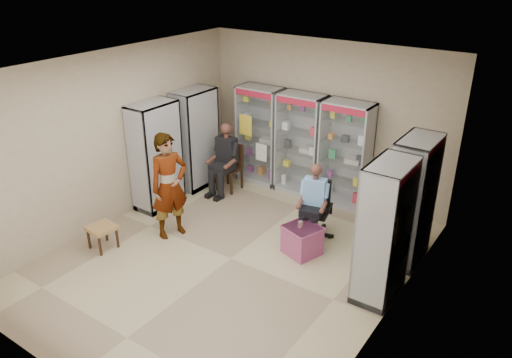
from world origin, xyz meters
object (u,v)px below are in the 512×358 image
Objects in this scene: cabinet_back_mid at (301,145)px; office_chair at (316,209)px; woven_stool_b at (103,237)px; standing_man at (169,186)px; cabinet_left_far at (196,139)px; cabinet_left_near at (156,156)px; cabinet_back_left at (260,135)px; wooden_chair at (229,168)px; cabinet_right_near at (384,232)px; woven_stool_a at (372,241)px; seated_shopkeeper at (314,204)px; cabinet_back_right at (345,155)px; pink_trunk at (302,240)px; cabinet_right_far at (412,201)px.

cabinet_back_mid is 1.80m from office_chair.
standing_man is at bearing 57.57° from woven_stool_b.
cabinet_back_mid and cabinet_left_far have the same top height.
cabinet_back_mid is 2.04× the size of office_chair.
cabinet_left_far is 4.97× the size of woven_stool_b.
cabinet_back_mid and cabinet_left_near have the same top height.
standing_man is at bearing -89.66° from cabinet_back_left.
cabinet_back_left is 2.13× the size of wooden_chair.
cabinet_right_near is 1.30m from woven_stool_a.
seated_shopkeeper is at bearing -34.34° from cabinet_back_left.
cabinet_back_right is at bearing 131.29° from woven_stool_a.
cabinet_left_near is 1.56m from wooden_chair.
office_chair reaches higher than woven_stool_a.
cabinet_back_mid is 1.00× the size of cabinet_left_near.
woven_stool_a is at bearing 35.10° from pink_trunk.
office_chair is at bearing -14.95° from wooden_chair.
cabinet_right_near is 1.81m from office_chair.
cabinet_back_left is at bearing 72.25° from cabinet_right_far.
cabinet_back_right is 2.76m from cabinet_right_near.
cabinet_back_right is 4.97× the size of woven_stool_b.
cabinet_back_mid is 0.95m from cabinet_back_right.
cabinet_left_far is at bearing 46.56° from standing_man.
cabinet_back_right reaches higher than woven_stool_a.
cabinet_back_right is (0.95, 0.00, 0.00)m from cabinet_back_mid.
cabinet_back_right is at bearing 82.56° from office_chair.
cabinet_right_near is at bearing -62.46° from woven_stool_a.
pink_trunk is at bearing -92.83° from seated_shopkeeper.
cabinet_left_far reaches higher than office_chair.
standing_man reaches higher than seated_shopkeeper.
seated_shopkeeper is (0.00, -0.05, 0.13)m from office_chair.
seated_shopkeeper is at bearing 81.18° from cabinet_left_far.
cabinet_back_left is at bearing 132.49° from seated_shopkeeper.
cabinet_left_near is (-4.46, 0.20, 0.00)m from cabinet_right_near.
seated_shopkeeper is at bearing -39.16° from standing_man.
cabinet_back_mid is at bearing 180.00° from cabinet_back_right.
cabinet_back_right is 2.33m from wooden_chair.
office_chair is 2.34× the size of woven_stool_a.
cabinet_back_mid is 4.00× the size of pink_trunk.
cabinet_right_far is 1.79m from pink_trunk.
cabinet_back_left is 0.94m from wooden_chair.
standing_man reaches higher than pink_trunk.
cabinet_back_left is 2.49m from seated_shopkeeper.
standing_man reaches higher than woven_stool_a.
cabinet_right_near is 3.54m from standing_man.
woven_stool_b is (-2.74, -1.70, -0.04)m from pink_trunk.
cabinet_left_near is 3.06m from seated_shopkeeper.
woven_stool_b is at bearing -124.39° from cabinet_back_right.
cabinet_back_right and cabinet_right_near have the same top height.
woven_stool_a is (3.98, 0.72, -0.79)m from cabinet_left_near.
woven_stool_a is (-0.48, -0.18, -0.79)m from cabinet_right_far.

